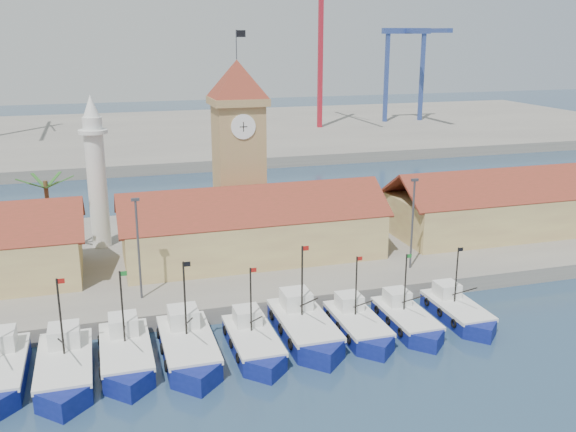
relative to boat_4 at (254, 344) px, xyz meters
name	(u,v)px	position (x,y,z in m)	size (l,w,h in m)	color
ground	(316,358)	(4.32, -2.11, -0.73)	(400.00, 400.00, 0.00)	#1C314B
quay	(245,250)	(4.32, 21.89, 0.02)	(140.00, 32.00, 1.50)	gray
terminal	(161,135)	(4.32, 107.89, 0.27)	(240.00, 80.00, 2.00)	gray
boat_1	(65,371)	(-13.83, -0.15, 0.08)	(3.78, 10.37, 7.84)	navy
boat_2	(126,357)	(-9.55, 0.72, 0.05)	(3.67, 10.05, 7.60)	navy
boat_3	(189,350)	(-4.97, 0.40, 0.09)	(3.85, 10.53, 7.97)	navy
boat_4	(254,344)	(0.00, 0.00, 0.00)	(3.41, 9.35, 7.08)	navy
boat_5	(306,330)	(4.53, 1.08, 0.10)	(3.89, 10.65, 8.06)	navy
boat_6	(359,327)	(8.94, 0.51, -0.02)	(3.33, 9.12, 6.90)	navy
boat_7	(408,321)	(13.29, 0.38, -0.04)	(3.24, 8.87, 6.71)	navy
boat_8	(459,313)	(18.25, 0.62, -0.04)	(3.24, 8.88, 6.72)	navy
hall_center	(253,233)	(4.32, 17.89, 3.26)	(27.04, 10.13, 7.61)	#D4C474
hall_right	(518,209)	(36.32, 17.89, 3.26)	(31.20, 10.13, 7.61)	#D4C474
clock_tower	(239,147)	(4.32, 23.89, 11.23)	(5.80, 5.80, 22.70)	#A57F55
minaret	(96,172)	(-10.68, 25.89, 9.00)	(3.00, 3.00, 16.30)	silver
palm_tree	(48,212)	(-15.68, 23.89, 5.51)	(5.60, 5.03, 8.39)	brown
lamp_posts	(279,231)	(4.82, 9.89, 5.75)	(80.70, 0.25, 9.03)	#3F3F44
crane_red_right	(323,21)	(41.72, 101.61, 25.86)	(1.00, 32.22, 44.40)	#B31B2B
gantry	(412,50)	(66.32, 104.54, 19.31)	(13.00, 22.00, 23.20)	#2E458F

